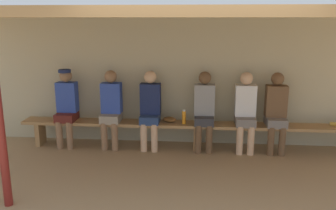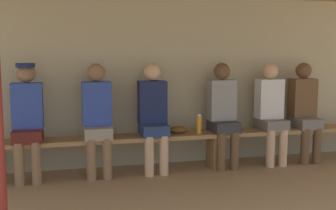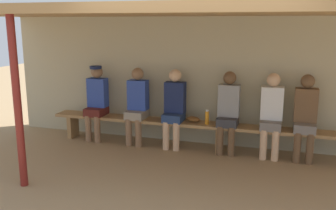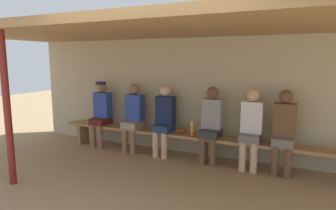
# 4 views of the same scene
# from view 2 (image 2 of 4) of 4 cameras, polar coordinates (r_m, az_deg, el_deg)

# --- Properties ---
(back_wall) EXTENTS (8.00, 0.20, 2.20)m
(back_wall) POSITION_cam_2_polar(r_m,az_deg,el_deg) (5.44, 4.94, 3.62)
(back_wall) COLOR #B7AD8C
(back_wall) RESTS_ON ground
(bench) EXTENTS (6.00, 0.36, 0.46)m
(bench) POSITION_cam_2_polar(r_m,az_deg,el_deg) (5.11, 6.51, -4.68)
(bench) COLOR #9E7547
(bench) RESTS_ON ground
(player_in_blue) EXTENTS (0.34, 0.42, 1.34)m
(player_in_blue) POSITION_cam_2_polar(r_m,az_deg,el_deg) (5.39, 14.61, -0.56)
(player_in_blue) COLOR slate
(player_in_blue) RESTS_ON ground
(player_near_post) EXTENTS (0.34, 0.42, 1.34)m
(player_near_post) POSITION_cam_2_polar(r_m,az_deg,el_deg) (5.65, 19.06, -0.39)
(player_near_post) COLOR slate
(player_near_post) RESTS_ON ground
(player_middle) EXTENTS (0.34, 0.42, 1.34)m
(player_middle) POSITION_cam_2_polar(r_m,az_deg,el_deg) (5.10, 7.93, -0.82)
(player_middle) COLOR #333338
(player_middle) RESTS_ON ground
(player_leftmost) EXTENTS (0.34, 0.42, 1.34)m
(player_leftmost) POSITION_cam_2_polar(r_m,az_deg,el_deg) (4.84, -2.14, -1.18)
(player_leftmost) COLOR navy
(player_leftmost) RESTS_ON ground
(player_in_red) EXTENTS (0.34, 0.42, 1.34)m
(player_in_red) POSITION_cam_2_polar(r_m,az_deg,el_deg) (4.75, -19.60, -1.52)
(player_in_red) COLOR #591E19
(player_in_red) RESTS_ON ground
(player_in_white) EXTENTS (0.34, 0.42, 1.34)m
(player_in_white) POSITION_cam_2_polar(r_m,az_deg,el_deg) (4.74, -10.16, -1.45)
(player_in_white) COLOR gray
(player_in_white) RESTS_ON ground
(water_bottle_green) EXTENTS (0.06, 0.06, 0.24)m
(water_bottle_green) POSITION_cam_2_polar(r_m,az_deg,el_deg) (4.97, 4.49, -2.79)
(water_bottle_green) COLOR orange
(water_bottle_green) RESTS_ON bench
(baseball_glove_worn) EXTENTS (0.28, 0.23, 0.09)m
(baseball_glove_worn) POSITION_cam_2_polar(r_m,az_deg,el_deg) (4.98, 1.45, -3.56)
(baseball_glove_worn) COLOR brown
(baseball_glove_worn) RESTS_ON bench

